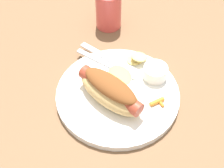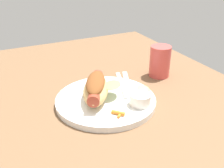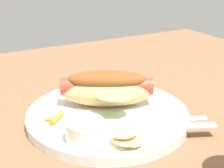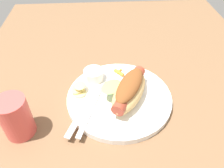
% 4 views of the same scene
% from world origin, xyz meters
% --- Properties ---
extents(ground_plane, '(1.20, 0.90, 0.02)m').
position_xyz_m(ground_plane, '(0.00, 0.00, -0.01)').
color(ground_plane, brown).
extents(plate, '(0.27, 0.27, 0.02)m').
position_xyz_m(plate, '(0.03, -0.02, 0.01)').
color(plate, white).
rests_on(plate, ground_plane).
extents(hot_dog, '(0.17, 0.14, 0.06)m').
position_xyz_m(hot_dog, '(0.04, -0.00, 0.05)').
color(hot_dog, tan).
rests_on(hot_dog, plate).
extents(sauce_ramekin, '(0.05, 0.05, 0.03)m').
position_xyz_m(sauce_ramekin, '(-0.04, -0.09, 0.03)').
color(sauce_ramekin, white).
rests_on(sauce_ramekin, plate).
extents(fork, '(0.16, 0.06, 0.00)m').
position_xyz_m(fork, '(0.08, -0.10, 0.02)').
color(fork, silver).
rests_on(fork, plate).
extents(knife, '(0.14, 0.07, 0.00)m').
position_xyz_m(knife, '(0.09, -0.12, 0.02)').
color(knife, silver).
rests_on(knife, plate).
extents(chips_pile, '(0.06, 0.05, 0.02)m').
position_xyz_m(chips_pile, '(0.01, -0.13, 0.03)').
color(chips_pile, '#E1C571').
rests_on(chips_pile, plate).
extents(carrot_garnish, '(0.03, 0.03, 0.01)m').
position_xyz_m(carrot_garnish, '(-0.06, -0.02, 0.02)').
color(carrot_garnish, orange).
rests_on(carrot_garnish, plate).
extents(drinking_cup, '(0.07, 0.07, 0.10)m').
position_xyz_m(drinking_cup, '(0.11, -0.25, 0.05)').
color(drinking_cup, '#D84C47').
rests_on(drinking_cup, ground_plane).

